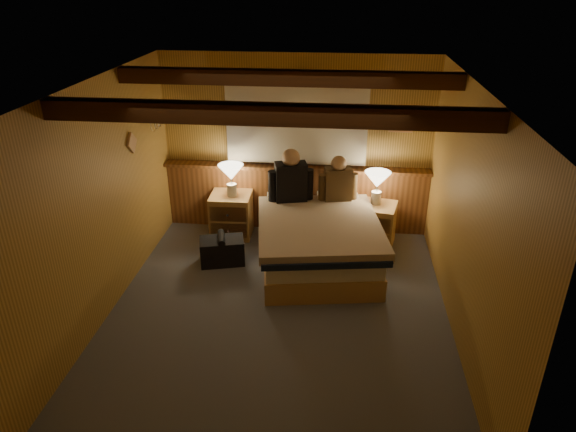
# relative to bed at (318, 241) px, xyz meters

# --- Properties ---
(floor) EXTENTS (4.20, 4.20, 0.00)m
(floor) POSITION_rel_bed_xyz_m (-0.36, -1.05, -0.32)
(floor) COLOR #545864
(floor) RESTS_ON ground
(ceiling) EXTENTS (4.20, 4.20, 0.00)m
(ceiling) POSITION_rel_bed_xyz_m (-0.36, -1.05, 2.08)
(ceiling) COLOR #B58E44
(ceiling) RESTS_ON wall_back
(wall_back) EXTENTS (3.60, 0.00, 3.60)m
(wall_back) POSITION_rel_bed_xyz_m (-0.36, 1.05, 0.88)
(wall_back) COLOR gold
(wall_back) RESTS_ON floor
(wall_left) EXTENTS (0.00, 4.20, 4.20)m
(wall_left) POSITION_rel_bed_xyz_m (-2.16, -1.05, 0.88)
(wall_left) COLOR gold
(wall_left) RESTS_ON floor
(wall_right) EXTENTS (0.00, 4.20, 4.20)m
(wall_right) POSITION_rel_bed_xyz_m (1.44, -1.05, 0.88)
(wall_right) COLOR gold
(wall_right) RESTS_ON floor
(wall_front) EXTENTS (3.60, 0.00, 3.60)m
(wall_front) POSITION_rel_bed_xyz_m (-0.36, -3.15, 0.88)
(wall_front) COLOR gold
(wall_front) RESTS_ON floor
(wainscot) EXTENTS (3.60, 0.23, 0.94)m
(wainscot) POSITION_rel_bed_xyz_m (-0.36, 0.98, 0.16)
(wainscot) COLOR brown
(wainscot) RESTS_ON wall_back
(curtain_window) EXTENTS (2.18, 0.09, 1.11)m
(curtain_window) POSITION_rel_bed_xyz_m (-0.36, 0.98, 1.20)
(curtain_window) COLOR #3F210F
(curtain_window) RESTS_ON wall_back
(ceiling_beams) EXTENTS (3.60, 1.65, 0.16)m
(ceiling_beams) POSITION_rel_bed_xyz_m (-0.36, -0.90, 1.99)
(ceiling_beams) COLOR #3F210F
(ceiling_beams) RESTS_ON ceiling
(coat_rail) EXTENTS (0.05, 0.55, 0.24)m
(coat_rail) POSITION_rel_bed_xyz_m (-2.08, 0.53, 1.34)
(coat_rail) COLOR white
(coat_rail) RESTS_ON wall_left
(framed_print) EXTENTS (0.30, 0.04, 0.25)m
(framed_print) POSITION_rel_bed_xyz_m (0.99, 1.03, 1.23)
(framed_print) COLOR tan
(framed_print) RESTS_ON wall_back
(bed) EXTENTS (1.67, 2.02, 0.62)m
(bed) POSITION_rel_bed_xyz_m (0.00, 0.00, 0.00)
(bed) COLOR #B3854C
(bed) RESTS_ON floor
(nightstand_left) EXTENTS (0.56, 0.50, 0.60)m
(nightstand_left) POSITION_rel_bed_xyz_m (-1.22, 0.67, -0.03)
(nightstand_left) COLOR #B3854C
(nightstand_left) RESTS_ON floor
(nightstand_right) EXTENTS (0.61, 0.57, 0.57)m
(nightstand_right) POSITION_rel_bed_xyz_m (0.71, 0.59, -0.04)
(nightstand_right) COLOR #B3854C
(nightstand_right) RESTS_ON floor
(lamp_left) EXTENTS (0.33, 0.33, 0.44)m
(lamp_left) POSITION_rel_bed_xyz_m (-1.19, 0.65, 0.58)
(lamp_left) COLOR silver
(lamp_left) RESTS_ON nightstand_left
(lamp_right) EXTENTS (0.33, 0.33, 0.44)m
(lamp_right) POSITION_rel_bed_xyz_m (0.71, 0.64, 0.56)
(lamp_right) COLOR silver
(lamp_right) RESTS_ON nightstand_right
(person_left) EXTENTS (0.57, 0.32, 0.71)m
(person_left) POSITION_rel_bed_xyz_m (-0.39, 0.54, 0.58)
(person_left) COLOR black
(person_left) RESTS_ON bed
(person_right) EXTENTS (0.50, 0.26, 0.61)m
(person_right) POSITION_rel_bed_xyz_m (0.21, 0.62, 0.54)
(person_right) COLOR #49351D
(person_right) RESTS_ON bed
(duffel_bag) EXTENTS (0.60, 0.45, 0.39)m
(duffel_bag) POSITION_rel_bed_xyz_m (-1.18, -0.09, -0.16)
(duffel_bag) COLOR black
(duffel_bag) RESTS_ON floor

